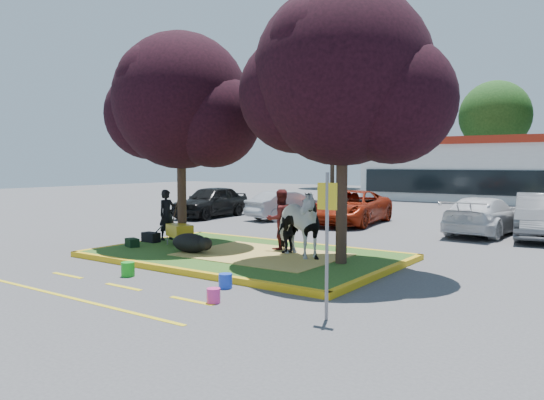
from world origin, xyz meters
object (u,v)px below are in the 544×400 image
Objects in this scene: calf at (191,243)px; bucket_pink at (214,296)px; bucket_blue at (225,281)px; car_silver at (287,205)px; sign_post at (327,230)px; wheelbarrow at (180,231)px; bucket_green at (128,269)px; car_black at (211,201)px; cow at (295,224)px; handler at (167,215)px.

calf reaches higher than bucket_pink.
bucket_blue is 13.90m from car_silver.
sign_post is at bearing 141.80° from car_silver.
wheelbarrow is 8.20m from sign_post.
bucket_green is 13.58m from car_black.
bucket_blue is at bearing -11.12° from wheelbarrow.
bucket_pink is (-2.28, -0.27, -1.40)m from sign_post.
cow is 0.47× the size of car_black.
sign_post is (3.21, -4.02, 0.49)m from cow.
car_black is (-7.00, 8.69, 0.35)m from calf.
cow is 1.29× the size of wheelbarrow.
calf is (-2.77, -1.06, -0.63)m from cow.
car_black is at bearing 123.53° from bucket_green.
car_silver reaches higher than bucket_green.
car_silver is at bearing 107.23° from bucket_green.
wheelbarrow is at bearing 116.76° from bucket_green.
bucket_pink is at bearing -11.05° from bucket_green.
bucket_green is at bearing 168.95° from bucket_pink.
calf is 0.75× the size of wheelbarrow.
wheelbarrow is 3.86m from bucket_green.
cow reaches higher than car_silver.
car_black is 3.82m from car_silver.
bucket_green is at bearing 172.54° from sign_post.
cow is 0.52× the size of car_silver.
car_black is at bearing 39.03° from handler.
wheelbarrow is at bearing 117.46° from cow.
sign_post is at bearing -11.96° from calf.
car_black is (-5.76, 7.88, 0.19)m from wheelbarrow.
handler reaches higher than car_black.
car_black is (-9.77, 7.64, -0.28)m from cow.
bucket_blue is (-0.58, 1.04, 0.01)m from bucket_pink.
bucket_green reaches higher than bucket_pink.
calf is 10.62m from car_silver.
bucket_pink is 0.91× the size of bucket_blue.
handler is 6.59m from bucket_blue.
sign_post is 16.09m from car_silver.
bucket_green is 13.27m from car_silver.
bucket_blue is 0.07× the size of car_black.
bucket_pink is at bearing -176.95° from sign_post.
handler is 1.00× the size of wheelbarrow.
sign_post reaches higher than calf.
handler is (-5.13, 0.31, -0.08)m from cow.
cow reaches higher than handler.
wheelbarrow is 9.76m from car_black.
car_silver is at bearing 58.60° from cow.
bucket_green is at bearing -61.19° from car_black.
bucket_blue is at bearing -20.84° from calf.
car_black is at bearing 149.82° from wheelbarrow.
car_silver is at bearing 123.28° from calf.
car_black is (-10.12, 10.90, 0.61)m from bucket_blue.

